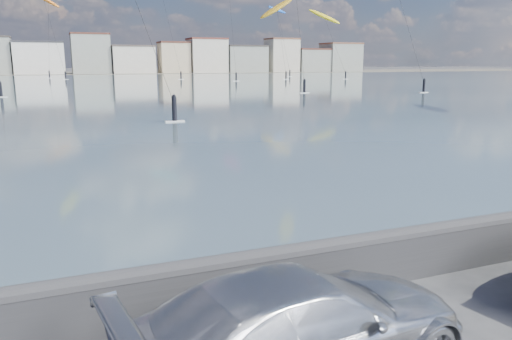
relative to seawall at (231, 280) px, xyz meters
The scene contains 8 objects.
bay_water 88.80m from the seawall, 90.00° to the left, with size 500.00×177.00×0.00m, color #465968.
far_shore_strip 197.30m from the seawall, 90.00° to the left, with size 500.00×60.00×0.00m, color #4C473D.
seawall is the anchor object (origin of this frame).
far_buildings 183.39m from the seawall, 89.59° to the left, with size 240.79×13.26×14.60m.
car_silver 2.09m from the seawall, 81.88° to the right, with size 2.12×5.20×1.51m, color silver.
kitesurfer_1 146.30m from the seawall, 65.34° to the left, with size 8.03×10.36×20.56m.
kitesurfer_3 125.49m from the seawall, 65.38° to the left, with size 9.95×9.91×20.89m.
kitesurfer_13 128.94m from the seawall, 59.85° to the left, with size 7.55×15.10×18.21m.
Camera 1 is at (-2.60, -4.92, 4.30)m, focal length 35.00 mm.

